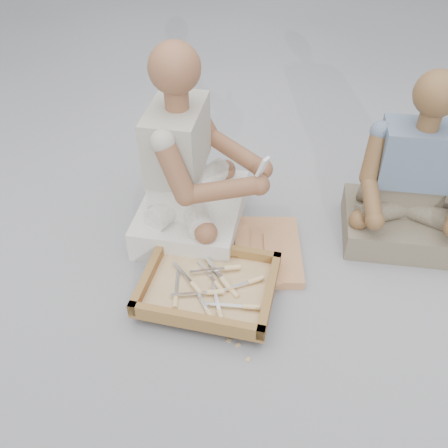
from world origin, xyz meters
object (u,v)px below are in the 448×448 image
at_px(tool_tray, 209,286).
at_px(carved_panel, 229,250).
at_px(craftsman, 189,173).
at_px(companion, 410,189).

bearing_deg(tool_tray, carved_panel, 93.71).
bearing_deg(carved_panel, craftsman, 153.86).
bearing_deg(carved_panel, companion, 31.87).
distance_m(carved_panel, companion, 0.88).
relative_size(carved_panel, tool_tray, 1.08).
bearing_deg(tool_tray, craftsman, 123.72).
relative_size(tool_tray, craftsman, 0.66).
distance_m(tool_tray, craftsman, 0.54).
bearing_deg(companion, tool_tray, 32.15).
relative_size(tool_tray, companion, 0.74).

